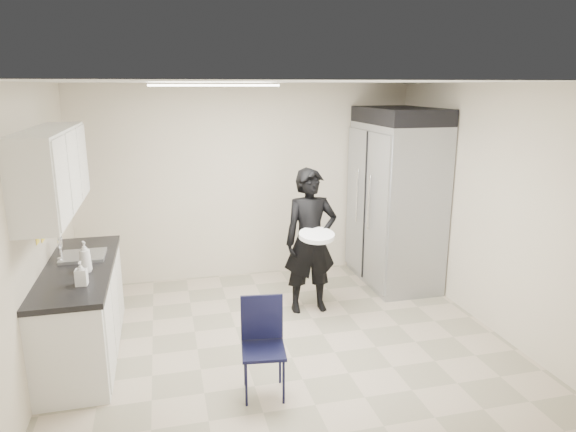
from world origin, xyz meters
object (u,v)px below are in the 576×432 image
object	(u,v)px
folding_chair	(263,351)
man_tuxedo	(310,241)
lower_counter	(83,313)
commercial_fridge	(396,205)

from	to	relation	value
folding_chair	man_tuxedo	size ratio (longest dim) A/B	0.49
lower_counter	commercial_fridge	xyz separation A→B (m)	(3.78, 1.07, 0.62)
commercial_fridge	lower_counter	bearing A→B (deg)	-164.12
folding_chair	man_tuxedo	xyz separation A→B (m)	(0.86, 1.56, 0.43)
commercial_fridge	folding_chair	size ratio (longest dim) A/B	2.58
lower_counter	folding_chair	distance (m)	1.92
lower_counter	folding_chair	size ratio (longest dim) A/B	2.33
commercial_fridge	folding_chair	world-z (taller)	commercial_fridge
lower_counter	commercial_fridge	bearing A→B (deg)	15.88
commercial_fridge	man_tuxedo	distance (m)	1.50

